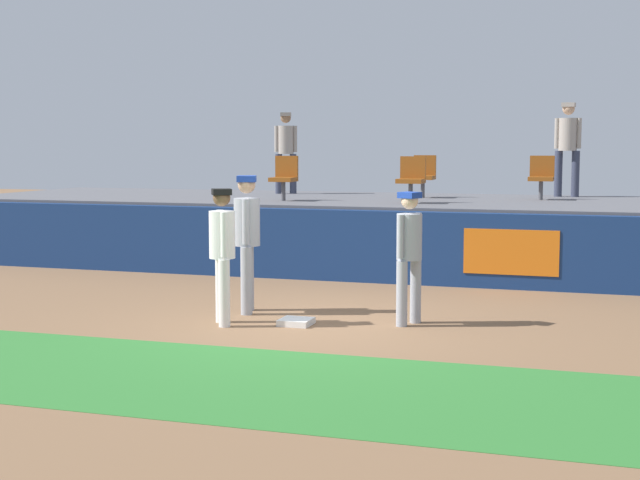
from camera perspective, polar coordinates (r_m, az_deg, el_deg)
name	(u,v)px	position (r m, az deg, el deg)	size (l,w,h in m)	color
ground_plane	(308,326)	(11.92, -0.74, -5.30)	(60.00, 60.00, 0.00)	brown
grass_foreground_strip	(216,379)	(9.34, -6.38, -8.46)	(18.00, 2.80, 0.01)	#2D722D
first_base	(296,322)	(12.01, -1.48, -5.03)	(0.40, 0.40, 0.08)	white
player_fielder_home	(222,246)	(11.96, -5.99, -0.40)	(0.46, 0.57, 1.75)	white
player_runner_visitor	(409,248)	(11.94, 5.48, -0.50)	(0.42, 0.45, 1.71)	#9EA3AD
player_coach_visitor	(247,234)	(12.78, -4.49, 0.39)	(0.45, 0.51, 1.89)	#9EA3AD
field_wall	(384,247)	(15.58, 3.95, -0.43)	(18.00, 0.26, 1.21)	navy
bleacher_platform	(416,232)	(18.07, 5.89, 0.50)	(18.00, 4.80, 1.26)	#59595E
seat_front_left	(285,176)	(17.55, -2.18, 3.96)	(0.44, 0.44, 0.84)	#4C4C51
seat_back_right	(541,175)	(18.34, 13.40, 3.89)	(0.46, 0.44, 0.84)	#4C4C51
seat_front_center	(412,177)	(16.87, 5.62, 3.87)	(0.47, 0.44, 0.84)	#4C4C51
seat_back_center	(423,174)	(18.66, 6.35, 4.05)	(0.45, 0.44, 0.84)	#4C4C51
spectator_hooded	(286,147)	(20.05, -2.11, 5.72)	(0.46, 0.42, 1.73)	#33384C
spectator_capped	(568,142)	(19.48, 14.92, 5.79)	(0.53, 0.38, 1.89)	#33384C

